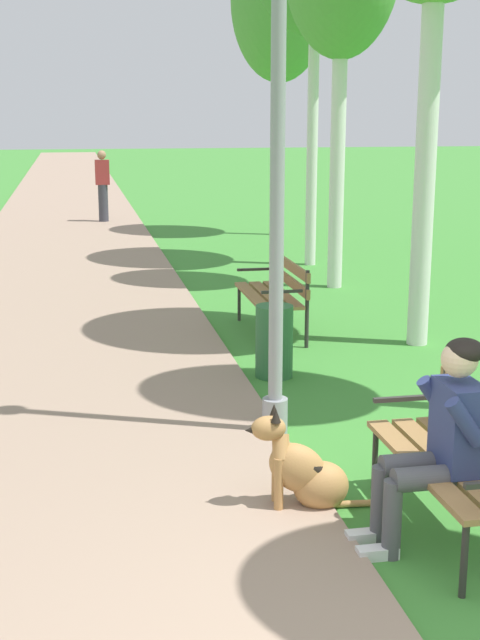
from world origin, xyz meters
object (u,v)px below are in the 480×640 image
park_bench_near (464,453)px  birch_tree_sixth (280,1)px  litter_bin (274,341)px  person_seated_on_near_bench (440,436)px  dog_shepherd (305,472)px  lamp_post_near (278,131)px  pedestrian_distant (103,186)px  park_bench_mid (276,290)px

park_bench_near → birch_tree_sixth: (1.97, 13.13, 4.12)m
birch_tree_sixth → litter_bin: 10.94m
person_seated_on_near_bench → dog_shepherd: (-0.64, 0.59, -0.42)m
lamp_post_near → birch_tree_sixth: bearing=76.6°
birch_tree_sixth → pedestrian_distant: size_ratio=3.78×
park_bench_near → lamp_post_near: (-0.73, 1.81, 1.84)m
park_bench_mid → pedestrian_distant: 10.92m
dog_shepherd → pedestrian_distant: size_ratio=0.50×
dog_shepherd → person_seated_on_near_bench: bearing=-42.9°
park_bench_near → birch_tree_sixth: 13.90m
pedestrian_distant → park_bench_mid: bearing=-81.8°
park_bench_mid → litter_bin: bearing=-103.7°
person_seated_on_near_bench → dog_shepherd: person_seated_on_near_bench is taller
park_bench_mid → person_seated_on_near_bench: person_seated_on_near_bench is taller
park_bench_mid → person_seated_on_near_bench: size_ratio=1.20×
person_seated_on_near_bench → litter_bin: size_ratio=1.79×
park_bench_mid → litter_bin: park_bench_mid is taller
park_bench_near → birch_tree_sixth: birch_tree_sixth is taller
dog_shepherd → litter_bin: dog_shepherd is taller
person_seated_on_near_bench → lamp_post_near: size_ratio=0.27×
birch_tree_sixth → pedestrian_distant: birch_tree_sixth is taller
park_bench_near → park_bench_mid: 4.99m
person_seated_on_near_bench → birch_tree_sixth: (2.17, 13.25, 3.95)m
lamp_post_near → pedestrian_distant: (-0.80, 13.99, -1.51)m
birch_tree_sixth → pedestrian_distant: bearing=142.7°
park_bench_near → person_seated_on_near_bench: bearing=-150.4°
park_bench_near → pedestrian_distant: 15.88m
park_bench_mid → dog_shepherd: 4.61m
park_bench_mid → birch_tree_sixth: bearing=76.6°
person_seated_on_near_bench → birch_tree_sixth: size_ratio=0.20×
park_bench_mid → birch_tree_sixth: 9.33m
park_bench_near → dog_shepherd: (-0.84, 0.47, -0.25)m
dog_shepherd → birch_tree_sixth: birch_tree_sixth is taller
park_bench_near → birch_tree_sixth: bearing=81.5°
lamp_post_near → park_bench_mid: bearing=76.7°
lamp_post_near → birch_tree_sixth: size_ratio=0.73×
birch_tree_sixth → litter_bin: birch_tree_sixth is taller
park_bench_near → birch_tree_sixth: size_ratio=0.24×
dog_shepherd → birch_tree_sixth: bearing=77.5°
person_seated_on_near_bench → pedestrian_distant: size_ratio=0.76×
park_bench_mid → person_seated_on_near_bench: 5.12m
pedestrian_distant → person_seated_on_near_bench: bearing=-85.3°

